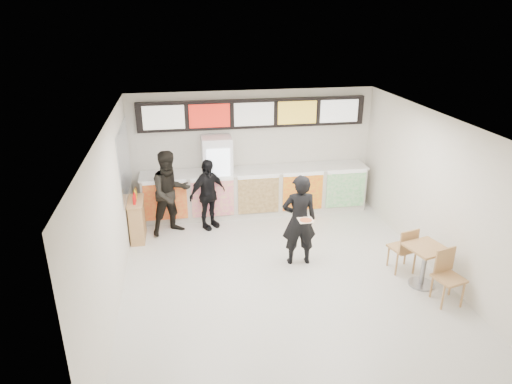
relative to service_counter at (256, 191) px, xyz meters
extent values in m
plane|color=beige|center=(0.00, -3.09, -0.57)|extent=(7.00, 7.00, 0.00)
plane|color=white|center=(0.00, -3.09, 2.43)|extent=(7.00, 7.00, 0.00)
plane|color=silver|center=(0.00, 0.41, 0.93)|extent=(6.00, 0.00, 6.00)
plane|color=silver|center=(-3.00, -3.09, 0.93)|extent=(0.00, 7.00, 7.00)
plane|color=silver|center=(3.00, -3.09, 0.93)|extent=(0.00, 7.00, 7.00)
cube|color=silver|center=(0.00, 0.01, -0.02)|extent=(5.50, 0.70, 1.10)
cube|color=silver|center=(0.00, 0.01, 0.55)|extent=(5.56, 0.76, 0.04)
cube|color=red|center=(-2.20, -0.37, 0.03)|extent=(0.99, 0.02, 0.90)
cube|color=#D52F8C|center=(-1.10, -0.37, 0.03)|extent=(0.99, 0.02, 0.90)
cube|color=brown|center=(0.00, -0.37, 0.03)|extent=(0.99, 0.02, 0.90)
cube|color=yellow|center=(1.10, -0.37, 0.03)|extent=(0.99, 0.02, 0.90)
cube|color=green|center=(2.20, -0.37, 0.03)|extent=(0.99, 0.02, 0.90)
cube|color=black|center=(0.00, 0.33, 1.88)|extent=(5.50, 0.12, 0.70)
cube|color=silver|center=(-2.12, 0.26, 1.88)|extent=(0.95, 0.02, 0.55)
cube|color=red|center=(-1.06, 0.26, 1.88)|extent=(0.95, 0.02, 0.55)
cube|color=silver|center=(0.00, 0.26, 1.88)|extent=(0.95, 0.02, 0.55)
cube|color=yellow|center=(1.06, 0.26, 1.88)|extent=(0.95, 0.02, 0.55)
cube|color=white|center=(2.12, 0.26, 1.88)|extent=(0.95, 0.02, 0.55)
cube|color=white|center=(-0.93, 0.03, 0.43)|extent=(0.70, 0.65, 2.00)
cube|color=white|center=(-0.93, -0.31, 0.48)|extent=(0.54, 0.02, 1.50)
cylinder|color=#19891E|center=(-1.14, -0.27, -0.12)|extent=(0.07, 0.07, 0.22)
cylinder|color=orange|center=(-1.00, -0.27, -0.12)|extent=(0.07, 0.07, 0.22)
cylinder|color=red|center=(-0.86, -0.27, -0.12)|extent=(0.07, 0.07, 0.22)
cylinder|color=blue|center=(-0.72, -0.27, -0.12)|extent=(0.07, 0.07, 0.22)
cylinder|color=orange|center=(-1.14, -0.27, 0.26)|extent=(0.07, 0.07, 0.22)
cylinder|color=red|center=(-1.00, -0.27, 0.26)|extent=(0.07, 0.07, 0.22)
cylinder|color=blue|center=(-0.86, -0.27, 0.26)|extent=(0.07, 0.07, 0.22)
cylinder|color=#19891E|center=(-0.72, -0.27, 0.26)|extent=(0.07, 0.07, 0.22)
cylinder|color=red|center=(-1.14, -0.27, 0.64)|extent=(0.07, 0.07, 0.22)
cylinder|color=blue|center=(-1.00, -0.27, 0.64)|extent=(0.07, 0.07, 0.22)
cylinder|color=#19891E|center=(-0.86, -0.27, 0.64)|extent=(0.07, 0.07, 0.22)
cylinder|color=orange|center=(-0.72, -0.27, 0.64)|extent=(0.07, 0.07, 0.22)
cylinder|color=blue|center=(-1.14, -0.27, 1.02)|extent=(0.07, 0.07, 0.22)
cylinder|color=#19891E|center=(-1.00, -0.27, 1.02)|extent=(0.07, 0.07, 0.22)
cylinder|color=orange|center=(-0.86, -0.27, 1.02)|extent=(0.07, 0.07, 0.22)
cylinder|color=red|center=(-0.72, -0.27, 1.02)|extent=(0.07, 0.07, 0.22)
cube|color=#B2B7BF|center=(-2.99, -0.64, 1.18)|extent=(0.01, 2.00, 1.50)
imported|color=black|center=(0.42, -2.54, 0.37)|extent=(0.71, 0.49, 1.88)
imported|color=black|center=(-2.06, -0.76, 0.40)|extent=(1.16, 1.06, 1.94)
imported|color=black|center=(-1.23, -0.64, 0.26)|extent=(1.04, 0.87, 1.67)
cube|color=beige|center=(0.42, -2.99, 0.58)|extent=(0.28, 0.28, 0.01)
cone|color=#CC7233|center=(0.42, -2.99, 0.59)|extent=(0.36, 0.36, 0.02)
cube|color=tan|center=(2.49, -3.73, 0.21)|extent=(0.78, 0.78, 0.04)
cylinder|color=gray|center=(2.49, -3.73, -0.19)|extent=(0.09, 0.09, 0.77)
cylinder|color=gray|center=(2.49, -3.73, -0.56)|extent=(0.47, 0.47, 0.03)
cube|color=tan|center=(2.63, -4.30, -0.09)|extent=(0.55, 0.55, 0.04)
cube|color=tan|center=(2.63, -4.10, 0.16)|extent=(0.42, 0.14, 0.45)
cube|color=tan|center=(2.34, -3.16, -0.09)|extent=(0.55, 0.55, 0.04)
cube|color=tan|center=(2.34, -3.37, 0.16)|extent=(0.42, 0.14, 0.45)
cube|color=tan|center=(-2.82, -0.94, -0.13)|extent=(0.29, 0.78, 0.88)
cube|color=tan|center=(-2.82, -0.94, 0.33)|extent=(0.33, 0.82, 0.04)
cylinder|color=red|center=(-2.82, -1.15, 0.44)|extent=(0.06, 0.06, 0.18)
cylinder|color=red|center=(-2.82, -0.99, 0.44)|extent=(0.06, 0.06, 0.18)
cylinder|color=yellow|center=(-2.82, -0.82, 0.44)|extent=(0.06, 0.06, 0.18)
cylinder|color=brown|center=(-2.82, -0.66, 0.44)|extent=(0.06, 0.06, 0.18)
camera|label=1|loc=(-1.78, -10.35, 4.22)|focal=32.00mm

